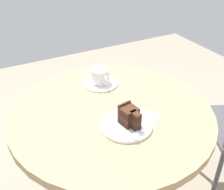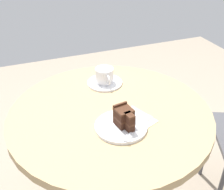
{
  "view_description": "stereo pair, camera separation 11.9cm",
  "coord_description": "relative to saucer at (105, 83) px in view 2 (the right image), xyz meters",
  "views": [
    {
      "loc": [
        0.84,
        -0.44,
        1.41
      ],
      "look_at": [
        -0.05,
        0.03,
        0.78
      ],
      "focal_mm": 45.0,
      "sensor_mm": 36.0,
      "label": 1
    },
    {
      "loc": [
        0.89,
        -0.33,
        1.41
      ],
      "look_at": [
        -0.05,
        0.03,
        0.78
      ],
      "focal_mm": 45.0,
      "sensor_mm": 36.0,
      "label": 2
    }
  ],
  "objects": [
    {
      "name": "cafe_table",
      "position": [
        0.22,
        -0.06,
        -0.12
      ],
      "size": [
        0.84,
        0.84,
        0.74
      ],
      "color": "tan",
      "rests_on": "ground"
    },
    {
      "name": "saucer",
      "position": [
        0.0,
        0.0,
        0.0
      ],
      "size": [
        0.17,
        0.17,
        0.01
      ],
      "color": "white",
      "rests_on": "cafe_table"
    },
    {
      "name": "coffee_cup",
      "position": [
        0.0,
        -0.0,
        0.04
      ],
      "size": [
        0.12,
        0.09,
        0.07
      ],
      "color": "white",
      "rests_on": "saucer"
    },
    {
      "name": "teaspoon",
      "position": [
        -0.02,
        -0.05,
        0.01
      ],
      "size": [
        0.11,
        0.02,
        0.0
      ],
      "rotation": [
        0.0,
        0.0,
        3.28
      ],
      "color": "silver",
      "rests_on": "saucer"
    },
    {
      "name": "cake_plate",
      "position": [
        0.34,
        -0.06,
        0.0
      ],
      "size": [
        0.2,
        0.2,
        0.01
      ],
      "color": "white",
      "rests_on": "cafe_table"
    },
    {
      "name": "cake_slice",
      "position": [
        0.34,
        -0.05,
        0.04
      ],
      "size": [
        0.1,
        0.07,
        0.08
      ],
      "rotation": [
        0.0,
        0.0,
        0.16
      ],
      "color": "#381E14",
      "rests_on": "cake_plate"
    },
    {
      "name": "fork",
      "position": [
        0.4,
        -0.04,
        0.01
      ],
      "size": [
        0.12,
        0.1,
        0.0
      ],
      "rotation": [
        0.0,
        0.0,
        5.58
      ],
      "color": "silver",
      "rests_on": "cake_plate"
    },
    {
      "name": "napkin",
      "position": [
        0.31,
        0.0,
        -0.0
      ],
      "size": [
        0.2,
        0.19,
        0.0
      ],
      "rotation": [
        0.0,
        0.0,
        3.5
      ],
      "color": "beige",
      "rests_on": "cafe_table"
    }
  ]
}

